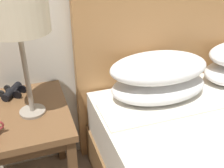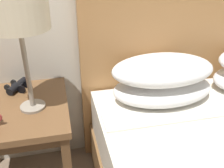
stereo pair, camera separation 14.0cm
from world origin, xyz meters
name	(u,v)px [view 2 (the right image)]	position (x,y,z in m)	size (l,w,h in m)	color
nightstand	(15,119)	(-0.71, 0.76, 0.53)	(0.58, 0.58, 0.61)	brown
table_lamp	(17,11)	(-0.60, 0.72, 1.11)	(0.28, 0.28, 0.61)	gray
binoculars_pair	(18,86)	(-0.69, 0.95, 0.63)	(0.16, 0.16, 0.05)	black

